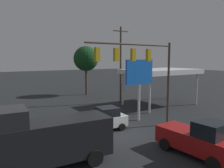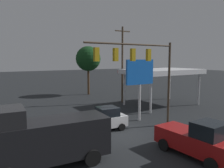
{
  "view_description": "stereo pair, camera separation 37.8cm",
  "coord_description": "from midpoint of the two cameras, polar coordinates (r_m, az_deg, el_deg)",
  "views": [
    {
      "loc": [
        10.22,
        13.72,
        6.1
      ],
      "look_at": [
        0.0,
        -2.0,
        3.93
      ],
      "focal_mm": 35.0,
      "sensor_mm": 36.0,
      "label": 1
    },
    {
      "loc": [
        9.9,
        13.92,
        6.1
      ],
      "look_at": [
        0.0,
        -2.0,
        3.93
      ],
      "focal_mm": 35.0,
      "sensor_mm": 36.0,
      "label": 2
    }
  ],
  "objects": [
    {
      "name": "pickup_parked",
      "position": [
        14.99,
        22.25,
        -13.36
      ],
      "size": [
        2.44,
        5.28,
        2.4
      ],
      "rotation": [
        0.0,
        0.0,
        1.61
      ],
      "color": "maroon",
      "rests_on": "ground"
    },
    {
      "name": "gas_station_canopy",
      "position": [
        29.41,
        13.27,
        3.11
      ],
      "size": [
        9.64,
        6.41,
        4.76
      ],
      "color": "silver",
      "rests_on": "ground"
    },
    {
      "name": "price_sign",
      "position": [
        21.47,
        7.79,
        2.39
      ],
      "size": [
        3.19,
        0.27,
        6.04
      ],
      "color": "silver",
      "rests_on": "ground"
    },
    {
      "name": "delivery_truck",
      "position": [
        13.07,
        -16.31,
        -13.37
      ],
      "size": [
        6.95,
        2.96,
        3.58
      ],
      "rotation": [
        0.0,
        0.0,
        -0.08
      ],
      "color": "black",
      "rests_on": "ground"
    },
    {
      "name": "traffic_signal_assembly",
      "position": [
        18.11,
        8.02,
        5.42
      ],
      "size": [
        8.49,
        0.43,
        7.54
      ],
      "color": "#473828",
      "rests_on": "ground"
    },
    {
      "name": "hatchback_crossing",
      "position": [
        19.0,
        -1.25,
        -9.15
      ],
      "size": [
        3.91,
        2.17,
        1.97
      ],
      "rotation": [
        0.0,
        0.0,
        -0.07
      ],
      "color": "silver",
      "rests_on": "ground"
    },
    {
      "name": "ground_plane",
      "position": [
        18.15,
        4.04,
        -13.07
      ],
      "size": [
        200.0,
        200.0,
        0.0
      ],
      "primitive_type": "plane",
      "color": "black"
    },
    {
      "name": "street_tree",
      "position": [
        37.36,
        -5.96,
        6.57
      ],
      "size": [
        4.2,
        4.2,
        8.24
      ],
      "color": "#4C331E",
      "rests_on": "ground"
    },
    {
      "name": "utility_pole",
      "position": [
        30.25,
        3.09,
        5.46
      ],
      "size": [
        2.4,
        0.26,
        10.44
      ],
      "color": "#473828",
      "rests_on": "ground"
    }
  ]
}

